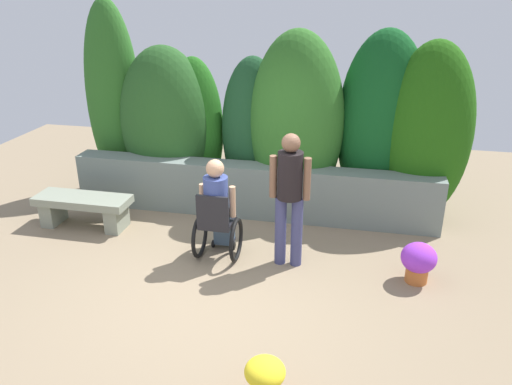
# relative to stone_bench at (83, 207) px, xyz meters

# --- Properties ---
(ground_plane) EXTENTS (12.22, 12.22, 0.00)m
(ground_plane) POSITION_rel_stone_bench_xyz_m (2.26, -1.17, -0.30)
(ground_plane) COLOR #8C785D
(stone_retaining_wall) EXTENTS (5.44, 0.37, 0.80)m
(stone_retaining_wall) POSITION_rel_stone_bench_xyz_m (2.26, 0.87, 0.10)
(stone_retaining_wall) COLOR slate
(stone_retaining_wall) RESTS_ON ground
(hedge_backdrop) EXTENTS (5.92, 1.16, 3.07)m
(hedge_backdrop) POSITION_rel_stone_bench_xyz_m (2.44, 1.41, 0.99)
(hedge_backdrop) COLOR #2D6824
(hedge_backdrop) RESTS_ON ground
(stone_bench) EXTENTS (1.36, 0.47, 0.46)m
(stone_bench) POSITION_rel_stone_bench_xyz_m (0.00, 0.00, 0.00)
(stone_bench) COLOR gray
(stone_bench) RESTS_ON ground
(person_in_wheelchair) EXTENTS (0.53, 0.66, 1.33)m
(person_in_wheelchair) POSITION_rel_stone_bench_xyz_m (2.13, -0.44, 0.32)
(person_in_wheelchair) COLOR black
(person_in_wheelchair) RESTS_ON ground
(person_standing_companion) EXTENTS (0.49, 0.30, 1.68)m
(person_standing_companion) POSITION_rel_stone_bench_xyz_m (3.02, -0.43, 0.67)
(person_standing_companion) COLOR #3F4271
(person_standing_companion) RESTS_ON ground
(flower_pot_purple_near) EXTENTS (0.34, 0.34, 0.44)m
(flower_pot_purple_near) POSITION_rel_stone_bench_xyz_m (3.18, -2.72, -0.04)
(flower_pot_purple_near) COLOR #A64A3A
(flower_pot_purple_near) RESTS_ON ground
(flower_pot_terracotta_by_wall) EXTENTS (0.41, 0.41, 0.49)m
(flower_pot_terracotta_by_wall) POSITION_rel_stone_bench_xyz_m (4.56, -0.52, -0.03)
(flower_pot_terracotta_by_wall) COLOR #C1662E
(flower_pot_terracotta_by_wall) RESTS_ON ground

